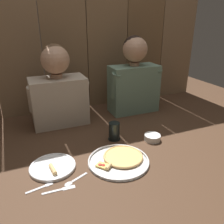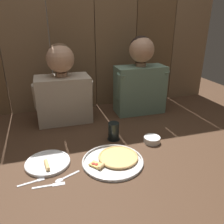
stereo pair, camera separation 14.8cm
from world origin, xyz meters
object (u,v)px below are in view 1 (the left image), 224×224
pizza_tray (120,159)px  diner_left (58,89)px  dinner_plate (53,167)px  dipping_bowl (152,137)px  diner_right (134,77)px  drinking_glass (114,131)px

pizza_tray → diner_left: size_ratio=0.59×
dinner_plate → dipping_bowl: bearing=4.5°
dipping_bowl → diner_left: bearing=134.4°
dipping_bowl → diner_right: diner_right is taller
dipping_bowl → diner_right: (0.12, 0.51, 0.27)m
diner_left → diner_right: bearing=-0.0°
dinner_plate → diner_right: diner_right is taller
diner_left → drinking_glass: bearing=-55.4°
drinking_glass → dipping_bowl: size_ratio=1.13×
dinner_plate → dipping_bowl: dipping_bowl is taller
drinking_glass → diner_right: (0.35, 0.40, 0.24)m
pizza_tray → diner_left: diner_left is taller
pizza_tray → dinner_plate: (-0.36, 0.08, -0.00)m
drinking_glass → dipping_bowl: drinking_glass is taller
dinner_plate → drinking_glass: size_ratio=2.07×
diner_left → diner_right: (0.62, -0.00, 0.03)m
drinking_glass → dipping_bowl: 0.25m
dinner_plate → dipping_bowl: 0.66m
pizza_tray → diner_right: size_ratio=0.55×
dinner_plate → drinking_glass: bearing=20.8°
diner_left → diner_right: 0.63m
pizza_tray → diner_right: 0.82m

